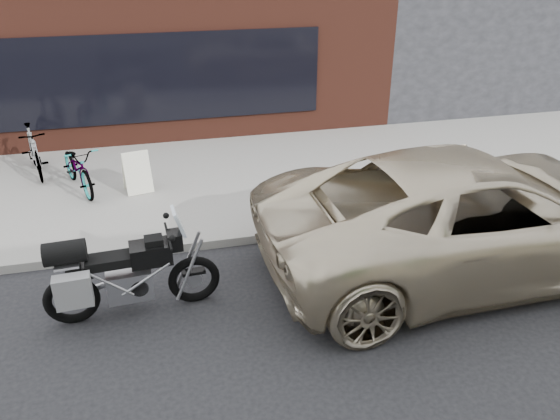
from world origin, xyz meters
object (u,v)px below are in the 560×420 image
bicycle_rear (34,151)px  sandwich_sign (137,171)px  motorcycle (120,275)px  bicycle_front (78,167)px  minivan (473,213)px

bicycle_rear → sandwich_sign: bicycle_rear is taller
sandwich_sign → motorcycle: bearing=-105.0°
motorcycle → sandwich_sign: 3.76m
motorcycle → bicycle_front: bearing=98.5°
motorcycle → bicycle_front: (-0.86, 4.06, -0.02)m
bicycle_rear → bicycle_front: bearing=-62.8°
bicycle_rear → sandwich_sign: bearing=-48.6°
bicycle_front → sandwich_sign: bearing=-36.1°
minivan → bicycle_front: bearing=54.8°
bicycle_front → bicycle_rear: bearing=112.0°
bicycle_rear → sandwich_sign: (2.03, -1.34, -0.11)m
motorcycle → sandwich_sign: size_ratio=2.91×
motorcycle → minivan: (5.14, 0.03, 0.27)m
bicycle_front → motorcycle: bearing=-98.3°
bicycle_front → sandwich_sign: 1.14m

